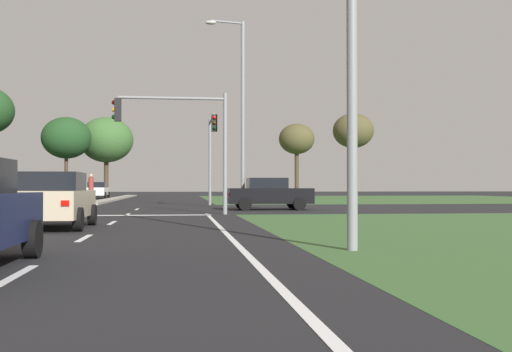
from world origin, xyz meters
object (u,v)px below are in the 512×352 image
(pedestrian_at_median, at_px, (91,185))
(street_lamp_second, at_px, (240,105))
(traffic_signal_far_right, at_px, (212,143))
(treeline_fifth, at_px, (297,140))
(car_silver_near, at_px, (43,193))
(treeline_sixth, at_px, (353,131))
(car_beige_third, at_px, (55,200))
(treeline_fourth, at_px, (106,140))
(car_black_second, at_px, (269,194))
(car_white_sixth, at_px, (97,190))
(treeline_third, at_px, (66,138))
(street_lamp_near, at_px, (346,1))
(traffic_signal_near_right, at_px, (182,130))

(pedestrian_at_median, bearing_deg, street_lamp_second, 118.08)
(traffic_signal_far_right, bearing_deg, treeline_fifth, 68.03)
(car_silver_near, distance_m, treeline_sixth, 39.19)
(car_beige_third, height_order, street_lamp_second, street_lamp_second)
(treeline_fourth, height_order, treeline_sixth, treeline_sixth)
(car_silver_near, distance_m, traffic_signal_far_right, 10.09)
(car_black_second, relative_size, street_lamp_second, 0.44)
(treeline_fourth, bearing_deg, treeline_fifth, -9.21)
(treeline_fourth, bearing_deg, pedestrian_at_median, -85.94)
(car_silver_near, xyz_separation_m, treeline_sixth, (25.59, 29.03, 6.22))
(car_white_sixth, bearing_deg, street_lamp_second, 110.05)
(pedestrian_at_median, xyz_separation_m, treeline_fifth, (17.62, 19.82, 4.63))
(treeline_third, bearing_deg, traffic_signal_far_right, -62.23)
(street_lamp_near, xyz_separation_m, street_lamp_second, (0.02, 20.39, 0.72))
(car_black_second, bearing_deg, treeline_fourth, -160.60)
(treeline_fourth, bearing_deg, treeline_third, -135.51)
(treeline_third, bearing_deg, pedestrian_at_median, -75.60)
(street_lamp_near, height_order, treeline_fourth, treeline_fourth)
(treeline_fifth, bearing_deg, street_lamp_second, -105.95)
(traffic_signal_far_right, xyz_separation_m, treeline_sixth, (16.32, 26.41, 3.21))
(car_silver_near, height_order, traffic_signal_near_right, traffic_signal_near_right)
(traffic_signal_near_right, height_order, treeline_sixth, treeline_sixth)
(traffic_signal_near_right, xyz_separation_m, pedestrian_at_median, (-5.92, 15.91, -2.30))
(car_white_sixth, height_order, street_lamp_second, street_lamp_second)
(car_silver_near, bearing_deg, street_lamp_near, -156.54)
(pedestrian_at_median, xyz_separation_m, treeline_sixth, (24.06, 21.75, 5.75))
(treeline_fifth, bearing_deg, traffic_signal_far_right, -111.97)
(treeline_third, bearing_deg, treeline_fifth, 0.56)
(car_silver_near, height_order, treeline_fifth, treeline_fifth)
(car_beige_third, distance_m, street_lamp_near, 10.41)
(car_beige_third, xyz_separation_m, car_white_sixth, (-4.33, 43.11, -0.00))
(car_beige_third, distance_m, treeline_fifth, 46.74)
(treeline_sixth, bearing_deg, traffic_signal_near_right, -115.72)
(car_white_sixth, bearing_deg, traffic_signal_far_right, 112.38)
(treeline_fifth, xyz_separation_m, treeline_sixth, (6.45, 1.93, 1.12))
(treeline_sixth, bearing_deg, pedestrian_at_median, -137.89)
(traffic_signal_far_right, bearing_deg, car_beige_third, -105.69)
(street_lamp_second, xyz_separation_m, treeline_fourth, (-10.50, 33.74, 0.60))
(traffic_signal_near_right, relative_size, pedestrian_at_median, 2.75)
(street_lamp_near, xyz_separation_m, pedestrian_at_median, (-8.85, 31.19, -3.32))
(car_black_second, relative_size, car_white_sixth, 0.95)
(car_white_sixth, bearing_deg, treeline_fourth, -95.96)
(car_beige_third, height_order, traffic_signal_near_right, traffic_signal_near_right)
(car_silver_near, relative_size, treeline_fourth, 0.51)
(car_black_second, relative_size, car_beige_third, 1.02)
(traffic_signal_far_right, bearing_deg, car_silver_near, -164.27)
(street_lamp_near, bearing_deg, treeline_fourth, 100.95)
(car_silver_near, xyz_separation_m, treeline_fourth, (-0.10, 30.22, 5.11))
(street_lamp_second, height_order, treeline_third, street_lamp_second)
(street_lamp_near, bearing_deg, car_black_second, 85.77)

